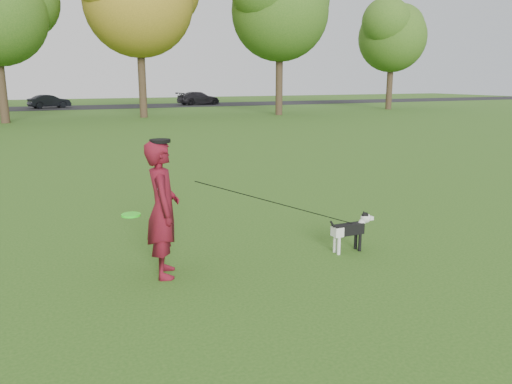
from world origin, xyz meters
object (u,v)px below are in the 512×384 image
car_mid (49,101)px  car_right (199,98)px  man (163,209)px  dog (351,228)px

car_mid → car_right: car_right is taller
man → dog: 2.75m
car_mid → car_right: size_ratio=0.80×
man → car_mid: 40.11m
dog → man: bearing=175.1°
man → dog: (2.69, -0.23, -0.52)m
man → car_right: man is taller
dog → car_right: car_right is taller
man → car_mid: (0.20, 40.11, -0.30)m
dog → car_mid: bearing=93.5°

